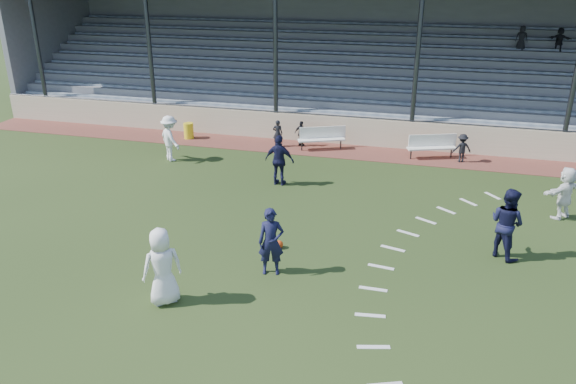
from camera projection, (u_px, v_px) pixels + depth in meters
The scene contains 18 objects.
ground at pixel (263, 274), 14.56m from camera, with size 90.00×90.00×0.00m, color #243515.
cinder_track at pixel (336, 151), 23.93m from camera, with size 34.00×2.00×0.02m, color brown.
retaining_wall at pixel (341, 131), 24.64m from camera, with size 34.00×0.18×1.20m, color beige.
bench_left at pixel (322, 136), 23.93m from camera, with size 1.99×1.24×0.95m.
bench_right at pixel (432, 144), 22.88m from camera, with size 2.01×1.15×0.95m.
trash_bin at pixel (189, 131), 25.42m from camera, with size 0.44×0.44×0.70m, color yellow.
football at pixel (279, 244), 15.83m from camera, with size 0.23×0.23×0.23m, color red.
player_white_lead at pixel (162, 267), 13.02m from camera, with size 0.93×0.61×1.91m, color white.
player_navy_lead at pixel (271, 242), 14.27m from camera, with size 0.66×0.43×1.81m, color black.
player_navy_mid at pixel (507, 223), 15.07m from camera, with size 0.97×0.75×1.99m, color black.
player_white_wing at pixel (170, 138), 22.46m from camera, with size 1.19×0.69×1.84m, color white.
player_navy_wing at pixel (280, 160), 20.01m from camera, with size 1.08×0.45×1.84m, color black.
player_white_back at pixel (565, 193), 17.43m from camera, with size 1.56×0.50×1.68m, color white.
sub_left_near at pixel (278, 133), 24.22m from camera, with size 0.43×0.28×1.18m, color black.
sub_left_far at pixel (301, 134), 24.31m from camera, with size 0.64×0.27×1.10m, color black.
sub_right at pixel (462, 148), 22.36m from camera, with size 0.74×0.43×1.15m, color black.
grandstand at pixel (358, 74), 28.23m from camera, with size 34.60×9.00×6.61m.
penalty_arc at pixel (426, 296), 13.58m from camera, with size 3.89×14.63×0.01m.
Camera 1 is at (3.88, -12.04, 7.55)m, focal length 35.00 mm.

